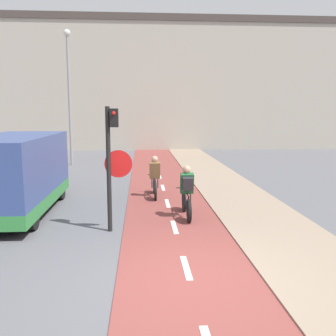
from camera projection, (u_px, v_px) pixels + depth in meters
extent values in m
plane|color=#5B5B60|center=(190.00, 280.00, 6.56)|extent=(120.00, 120.00, 0.00)
cube|color=brown|center=(190.00, 280.00, 6.56)|extent=(2.58, 60.00, 0.02)
cube|color=white|center=(186.00, 267.00, 7.05)|extent=(0.12, 1.10, 0.00)
cube|color=white|center=(174.00, 227.00, 9.51)|extent=(0.12, 1.10, 0.00)
cube|color=white|center=(167.00, 203.00, 11.98)|extent=(0.12, 1.10, 0.00)
cube|color=white|center=(163.00, 188.00, 14.45)|extent=(0.12, 1.10, 0.00)
cube|color=white|center=(160.00, 177.00, 16.91)|extent=(0.12, 1.10, 0.00)
cube|color=gray|center=(327.00, 275.00, 6.73)|extent=(2.40, 60.00, 0.05)
cube|color=#B2A899|center=(151.00, 89.00, 30.46)|extent=(60.00, 5.00, 9.53)
cube|color=#473D38|center=(150.00, 24.00, 29.71)|extent=(60.00, 5.20, 0.50)
cylinder|color=black|center=(109.00, 170.00, 9.05)|extent=(0.11, 0.11, 3.05)
cube|color=black|center=(114.00, 118.00, 8.87)|extent=(0.20, 0.20, 0.44)
sphere|color=red|center=(114.00, 113.00, 8.74)|extent=(0.09, 0.09, 0.09)
cone|color=red|center=(118.00, 164.00, 9.03)|extent=(0.67, 0.01, 0.67)
cone|color=silver|center=(118.00, 164.00, 9.04)|extent=(0.60, 0.02, 0.60)
cylinder|color=gray|center=(70.00, 102.00, 20.23)|extent=(0.14, 0.14, 6.94)
sphere|color=silver|center=(67.00, 33.00, 19.70)|extent=(0.36, 0.36, 0.36)
cylinder|color=black|center=(189.00, 211.00, 9.92)|extent=(0.07, 0.63, 0.63)
cylinder|color=black|center=(184.00, 201.00, 11.05)|extent=(0.07, 0.63, 0.63)
cylinder|color=black|center=(185.00, 198.00, 10.68)|extent=(0.04, 0.73, 0.40)
cylinder|color=black|center=(188.00, 202.00, 10.15)|extent=(0.04, 0.38, 0.42)
cylinder|color=black|center=(186.00, 193.00, 10.47)|extent=(0.04, 1.07, 0.07)
cylinder|color=black|center=(188.00, 209.00, 10.14)|extent=(0.04, 0.44, 0.05)
cylinder|color=black|center=(184.00, 188.00, 10.99)|extent=(0.46, 0.03, 0.03)
cube|color=#235B33|center=(187.00, 183.00, 10.30)|extent=(0.36, 0.31, 0.59)
sphere|color=tan|center=(187.00, 169.00, 10.28)|extent=(0.22, 0.22, 0.22)
cylinder|color=#232328|center=(183.00, 199.00, 10.32)|extent=(0.04, 0.07, 0.40)
cylinder|color=#232328|center=(191.00, 199.00, 10.34)|extent=(0.04, 0.07, 0.40)
cube|color=#28282D|center=(188.00, 184.00, 10.12)|extent=(0.28, 0.23, 0.39)
cylinder|color=black|center=(155.00, 191.00, 12.41)|extent=(0.07, 0.61, 0.61)
cylinder|color=black|center=(154.00, 185.00, 13.49)|extent=(0.07, 0.61, 0.61)
cylinder|color=black|center=(155.00, 183.00, 13.13)|extent=(0.04, 0.69, 0.38)
cylinder|color=black|center=(155.00, 185.00, 12.63)|extent=(0.04, 0.36, 0.40)
cylinder|color=black|center=(155.00, 178.00, 12.94)|extent=(0.04, 1.01, 0.07)
cylinder|color=black|center=(155.00, 190.00, 12.62)|extent=(0.04, 0.42, 0.05)
cylinder|color=black|center=(154.00, 175.00, 13.43)|extent=(0.46, 0.03, 0.03)
cube|color=brown|center=(155.00, 170.00, 12.77)|extent=(0.36, 0.31, 0.59)
sphere|color=tan|center=(155.00, 159.00, 12.76)|extent=(0.22, 0.22, 0.22)
cylinder|color=#232328|center=(152.00, 182.00, 12.79)|extent=(0.04, 0.07, 0.38)
cylinder|color=#232328|center=(158.00, 182.00, 12.81)|extent=(0.04, 0.07, 0.38)
cube|color=#334784|center=(15.00, 171.00, 10.73)|extent=(2.01, 5.08, 2.01)
cube|color=#33843D|center=(17.00, 199.00, 10.85)|extent=(2.02, 5.09, 0.36)
cube|color=black|center=(38.00, 150.00, 13.16)|extent=(1.80, 0.04, 0.70)
cylinder|color=black|center=(6.00, 190.00, 12.43)|extent=(0.18, 0.70, 0.70)
cylinder|color=black|center=(61.00, 189.00, 12.56)|extent=(0.18, 0.70, 0.70)
cylinder|color=black|center=(33.00, 216.00, 9.30)|extent=(0.18, 0.70, 0.70)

